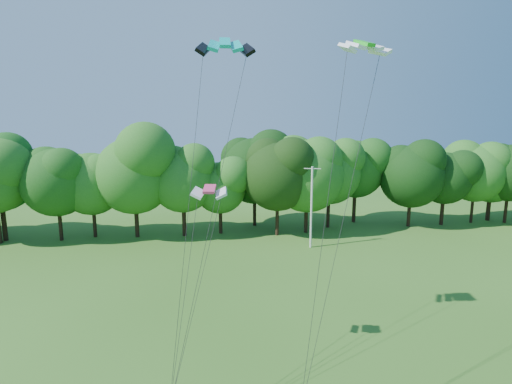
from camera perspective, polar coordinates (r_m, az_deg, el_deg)
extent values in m
cylinder|color=silver|center=(42.92, 7.92, -2.22)|extent=(0.22, 0.22, 8.82)
cube|color=silver|center=(42.23, 8.06, 3.34)|extent=(1.71, 0.57, 0.08)
cube|color=#05ACA6|center=(23.17, -4.45, 20.48)|extent=(3.02, 1.38, 0.78)
cube|color=green|center=(20.84, 15.21, 19.84)|extent=(2.68, 1.78, 0.50)
cube|color=#CE3967|center=(21.15, -6.66, 0.43)|extent=(1.99, 1.20, 0.40)
cylinder|color=black|center=(53.79, -32.33, -3.64)|extent=(0.47, 0.47, 4.36)
cylinder|color=black|center=(47.70, 3.04, -3.60)|extent=(0.47, 0.47, 4.42)
ellipsoid|color=black|center=(46.66, 3.11, 3.37)|extent=(8.84, 8.84, 9.64)
cylinder|color=#332314|center=(63.38, 30.29, -1.74)|extent=(0.45, 0.45, 4.01)
ellipsoid|color=#255E1C|center=(62.64, 30.72, 3.00)|extent=(8.02, 8.02, 8.75)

